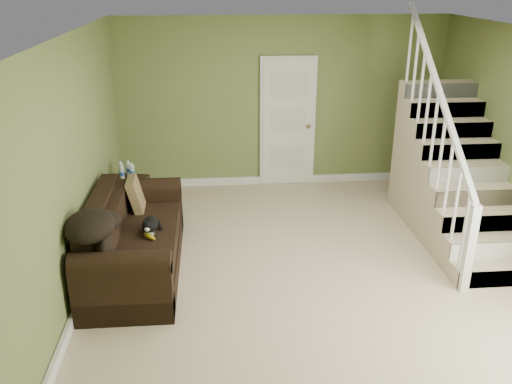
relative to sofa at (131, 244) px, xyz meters
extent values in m
cube|color=tan|center=(2.02, -0.12, -0.33)|extent=(5.00, 5.50, 0.01)
cube|color=white|center=(2.02, -0.12, 2.27)|extent=(5.00, 5.50, 0.01)
cube|color=olive|center=(2.02, 2.63, 0.97)|extent=(5.00, 0.04, 2.60)
cube|color=olive|center=(2.02, -2.87, 0.97)|extent=(5.00, 0.04, 2.60)
cube|color=olive|center=(-0.48, -0.12, 0.97)|extent=(0.04, 5.50, 2.60)
cube|color=white|center=(2.02, 2.60, -0.27)|extent=(5.00, 0.04, 0.12)
cube|color=white|center=(-0.45, -0.12, -0.27)|extent=(0.04, 5.50, 0.12)
cube|color=white|center=(2.12, 2.60, 0.68)|extent=(0.86, 0.05, 2.02)
cube|color=white|center=(2.12, 2.58, 0.67)|extent=(0.78, 0.04, 1.96)
sphere|color=olive|center=(2.44, 2.53, 0.62)|extent=(0.07, 0.07, 0.07)
cube|color=tan|center=(4.02, -0.58, -0.23)|extent=(1.00, 0.27, 0.20)
cylinder|color=white|center=(3.57, -0.58, 0.32)|extent=(0.04, 0.04, 0.90)
cube|color=tan|center=(4.02, -0.31, -0.13)|extent=(1.00, 0.27, 0.40)
cylinder|color=white|center=(3.57, -0.31, 0.52)|extent=(0.04, 0.04, 0.90)
cube|color=tan|center=(4.02, -0.04, -0.03)|extent=(1.00, 0.27, 0.60)
cylinder|color=white|center=(3.57, -0.04, 0.72)|extent=(0.04, 0.04, 0.90)
cube|color=tan|center=(4.02, 0.23, 0.07)|extent=(1.00, 0.27, 0.80)
cylinder|color=white|center=(3.57, 0.23, 0.92)|extent=(0.04, 0.04, 0.90)
cube|color=tan|center=(4.02, 0.50, 0.17)|extent=(1.00, 0.27, 1.00)
cylinder|color=white|center=(3.57, 0.50, 1.12)|extent=(0.04, 0.04, 0.90)
cube|color=tan|center=(4.02, 0.77, 0.27)|extent=(1.00, 0.27, 1.20)
cylinder|color=white|center=(3.57, 0.77, 1.32)|extent=(0.04, 0.04, 0.90)
cube|color=tan|center=(4.02, 1.04, 0.37)|extent=(1.00, 0.27, 1.40)
cylinder|color=white|center=(3.57, 1.04, 1.52)|extent=(0.04, 0.04, 0.90)
cube|color=tan|center=(4.02, 1.31, 0.47)|extent=(1.00, 0.27, 1.60)
cylinder|color=white|center=(3.57, 1.31, 1.72)|extent=(0.04, 0.04, 0.90)
cube|color=tan|center=(4.02, 1.58, 0.57)|extent=(1.00, 0.27, 1.80)
cylinder|color=white|center=(3.57, 1.58, 1.92)|extent=(0.04, 0.04, 0.90)
cube|color=white|center=(3.57, -0.74, 0.17)|extent=(0.09, 0.09, 1.00)
cube|color=white|center=(3.57, 0.50, 1.57)|extent=(0.06, 2.46, 1.84)
cube|color=black|center=(0.05, 0.00, -0.21)|extent=(0.95, 2.20, 0.25)
cube|color=black|center=(0.15, 0.00, 0.03)|extent=(0.72, 1.66, 0.22)
cube|color=black|center=(0.05, -0.97, -0.02)|extent=(0.95, 0.25, 0.62)
cube|color=black|center=(0.05, 0.97, -0.02)|extent=(0.95, 0.25, 0.62)
cylinder|color=black|center=(0.05, -0.97, 0.29)|extent=(0.95, 0.25, 0.25)
cylinder|color=black|center=(0.05, 0.97, 0.29)|extent=(0.95, 0.25, 0.25)
cube|color=black|center=(-0.33, 0.00, 0.22)|extent=(0.20, 1.70, 0.63)
cube|color=black|center=(-0.17, 0.00, 0.30)|extent=(0.14, 1.64, 0.35)
cube|color=black|center=(-0.22, 1.55, -0.06)|extent=(0.55, 0.55, 0.53)
cylinder|color=silver|center=(-0.29, 1.50, 0.30)|extent=(0.06, 0.06, 0.20)
cylinder|color=blue|center=(-0.29, 1.50, 0.30)|extent=(0.07, 0.07, 0.05)
cylinder|color=white|center=(-0.29, 1.50, 0.42)|extent=(0.03, 0.03, 0.03)
cylinder|color=silver|center=(-0.16, 1.54, 0.30)|extent=(0.06, 0.06, 0.20)
cylinder|color=blue|center=(-0.16, 1.54, 0.30)|extent=(0.07, 0.07, 0.05)
cylinder|color=white|center=(-0.16, 1.54, 0.42)|extent=(0.03, 0.03, 0.03)
cylinder|color=silver|center=(-0.22, 1.64, 0.30)|extent=(0.06, 0.06, 0.20)
cylinder|color=blue|center=(-0.22, 1.64, 0.30)|extent=(0.07, 0.07, 0.05)
cylinder|color=white|center=(-0.22, 1.64, 0.42)|extent=(0.03, 0.03, 0.03)
cylinder|color=silver|center=(-0.32, 1.63, 0.30)|extent=(0.06, 0.06, 0.20)
cylinder|color=blue|center=(-0.32, 1.63, 0.30)|extent=(0.07, 0.07, 0.05)
cylinder|color=white|center=(-0.32, 1.63, 0.42)|extent=(0.03, 0.03, 0.03)
ellipsoid|color=black|center=(0.22, 0.02, 0.22)|extent=(0.20, 0.32, 0.17)
ellipsoid|color=white|center=(0.22, -0.05, 0.19)|extent=(0.11, 0.14, 0.09)
sphere|color=black|center=(0.22, -0.14, 0.28)|extent=(0.12, 0.12, 0.11)
ellipsoid|color=white|center=(0.22, -0.19, 0.26)|extent=(0.06, 0.05, 0.05)
cone|color=black|center=(0.19, -0.13, 0.34)|extent=(0.04, 0.05, 0.05)
cone|color=black|center=(0.26, -0.13, 0.34)|extent=(0.04, 0.05, 0.05)
cylinder|color=black|center=(0.31, 0.14, 0.16)|extent=(0.08, 0.24, 0.03)
ellipsoid|color=yellow|center=(0.23, -0.17, 0.17)|extent=(0.16, 0.17, 0.05)
cube|color=#47331C|center=(0.00, 0.67, 0.33)|extent=(0.21, 0.41, 0.42)
ellipsoid|color=black|center=(-0.26, -0.70, 0.57)|extent=(0.63, 0.74, 0.26)
camera|label=1|loc=(0.94, -5.52, 2.83)|focal=38.00mm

